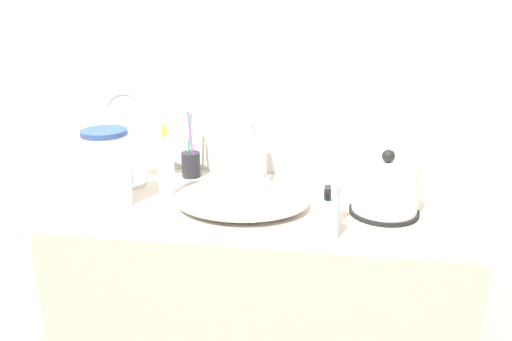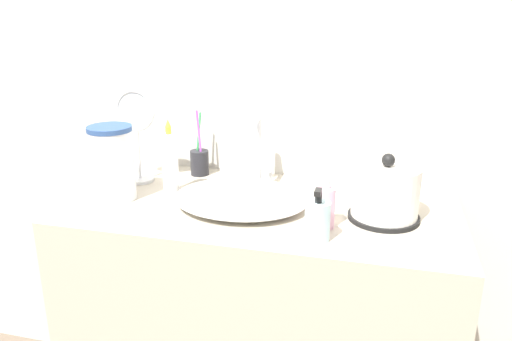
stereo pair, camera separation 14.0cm
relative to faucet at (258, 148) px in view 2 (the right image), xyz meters
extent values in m
cube|color=beige|center=(0.05, 0.14, 0.31)|extent=(6.00, 0.04, 2.60)
cube|color=#B7AD99|center=(0.05, -0.16, -0.56)|extent=(1.10, 0.55, 0.87)
ellipsoid|color=white|center=(0.00, -0.18, -0.10)|extent=(0.38, 0.32, 0.05)
cylinder|color=silver|center=(0.00, 0.02, -0.01)|extent=(0.02, 0.02, 0.22)
cylinder|color=silver|center=(0.00, -0.05, 0.09)|extent=(0.02, 0.13, 0.02)
cylinder|color=silver|center=(0.03, 0.02, -0.10)|extent=(0.02, 0.02, 0.04)
cylinder|color=black|center=(0.39, -0.18, -0.11)|extent=(0.19, 0.19, 0.01)
cylinder|color=white|center=(0.39, -0.18, -0.05)|extent=(0.17, 0.17, 0.15)
sphere|color=black|center=(0.39, -0.18, 0.04)|extent=(0.03, 0.03, 0.03)
cylinder|color=#232328|center=(-0.21, 0.05, -0.08)|extent=(0.06, 0.06, 0.08)
cylinder|color=#B24CCC|center=(-0.21, 0.04, 0.01)|extent=(0.02, 0.01, 0.19)
cylinder|color=green|center=(-0.22, 0.06, 0.00)|extent=(0.02, 0.02, 0.18)
cylinder|color=silver|center=(0.23, -0.34, -0.07)|extent=(0.06, 0.06, 0.10)
cylinder|color=black|center=(0.23, -0.34, -0.01)|extent=(0.02, 0.02, 0.02)
cube|color=black|center=(0.23, -0.36, 0.01)|extent=(0.02, 0.03, 0.01)
cylinder|color=#EAA8C6|center=(0.24, -0.27, -0.07)|extent=(0.05, 0.05, 0.11)
cylinder|color=white|center=(0.24, -0.27, 0.00)|extent=(0.02, 0.02, 0.02)
cone|color=white|center=(0.24, -0.27, 0.02)|extent=(0.02, 0.02, 0.02)
cylinder|color=white|center=(-0.24, -0.14, -0.03)|extent=(0.05, 0.05, 0.18)
cylinder|color=gold|center=(-0.24, -0.14, 0.07)|extent=(0.02, 0.02, 0.02)
cone|color=gold|center=(-0.24, -0.14, 0.10)|extent=(0.02, 0.02, 0.02)
cylinder|color=silver|center=(-0.38, -0.06, -0.11)|extent=(0.09, 0.09, 0.01)
cylinder|color=silver|center=(-0.38, -0.06, -0.03)|extent=(0.01, 0.01, 0.16)
torus|color=silver|center=(-0.38, -0.06, 0.11)|extent=(0.13, 0.01, 0.13)
cylinder|color=silver|center=(-0.38, -0.06, 0.11)|extent=(0.11, 0.00, 0.11)
cylinder|color=silver|center=(-0.38, -0.22, -0.02)|extent=(0.12, 0.12, 0.20)
cylinder|color=#2D4C84|center=(-0.38, -0.22, 0.09)|extent=(0.13, 0.13, 0.01)
camera|label=1|loc=(0.23, -1.47, 0.42)|focal=35.00mm
camera|label=2|loc=(0.37, -1.44, 0.42)|focal=35.00mm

